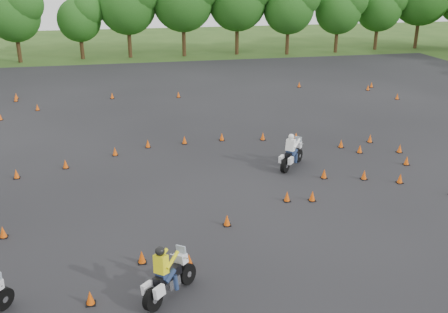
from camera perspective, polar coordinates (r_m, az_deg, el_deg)
ground at (r=20.89m, az=2.22°, el=-6.91°), size 140.00×140.00×0.00m
asphalt_pad at (r=26.22m, az=-0.88°, el=-0.92°), size 62.00×62.00×0.00m
treeline at (r=53.93m, az=-2.89°, el=15.48°), size 87.21×32.43×11.05m
traffic_cones at (r=26.20m, az=-1.67°, el=-0.41°), size 36.45×33.22×0.45m
rider_yellow at (r=15.88m, az=-6.08°, el=-12.97°), size 2.19×2.14×1.81m
rider_white at (r=25.80m, az=7.82°, el=0.72°), size 2.16×2.28×1.85m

